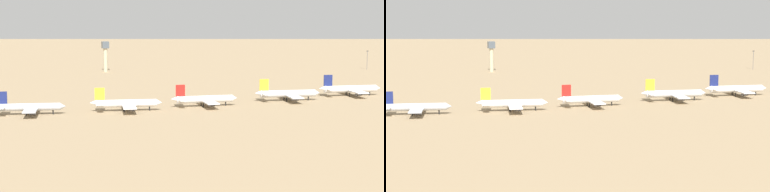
# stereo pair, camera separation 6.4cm
# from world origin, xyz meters

# --- Properties ---
(ground) EXTENTS (4000.00, 4000.00, 0.00)m
(ground) POSITION_xyz_m (0.00, 0.00, 0.00)
(ground) COLOR #9E8460
(ridge_center) EXTENTS (437.35, 354.68, 79.52)m
(ridge_center) POSITION_xyz_m (447.79, 984.33, 39.76)
(ridge_center) COLOR gray
(ridge_center) RESTS_ON ground
(parked_jet_navy_2) EXTENTS (36.30, 31.11, 12.08)m
(parked_jet_navy_2) POSITION_xyz_m (-94.35, -2.97, 3.96)
(parked_jet_navy_2) COLOR silver
(parked_jet_navy_2) RESTS_ON ground
(parked_jet_yellow_3) EXTENTS (37.59, 32.17, 12.49)m
(parked_jet_yellow_3) POSITION_xyz_m (-45.60, -8.54, 4.09)
(parked_jet_yellow_3) COLOR white
(parked_jet_yellow_3) RESTS_ON ground
(parked_jet_red_4) EXTENTS (37.20, 31.51, 12.29)m
(parked_jet_red_4) POSITION_xyz_m (-1.80, -8.08, 4.03)
(parked_jet_red_4) COLOR white
(parked_jet_red_4) RESTS_ON ground
(parked_jet_yellow_5) EXTENTS (38.64, 32.98, 12.81)m
(parked_jet_yellow_5) POSITION_xyz_m (50.28, -4.87, 4.20)
(parked_jet_yellow_5) COLOR silver
(parked_jet_yellow_5) RESTS_ON ground
(parked_jet_navy_6) EXTENTS (39.40, 33.52, 13.03)m
(parked_jet_navy_6) POSITION_xyz_m (95.13, 0.46, 4.27)
(parked_jet_navy_6) COLOR white
(parked_jet_navy_6) RESTS_ON ground
(control_tower) EXTENTS (5.20, 5.20, 24.11)m
(control_tower) POSITION_xyz_m (-10.62, 185.98, 14.55)
(control_tower) COLOR #C6B793
(control_tower) RESTS_ON ground
(light_pole_mid) EXTENTS (1.80, 0.50, 15.44)m
(light_pole_mid) POSITION_xyz_m (195.05, 130.49, 8.93)
(light_pole_mid) COLOR #59595E
(light_pole_mid) RESTS_ON ground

